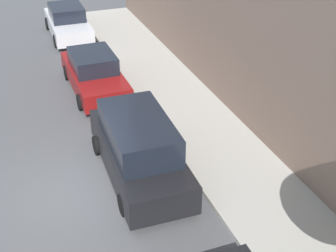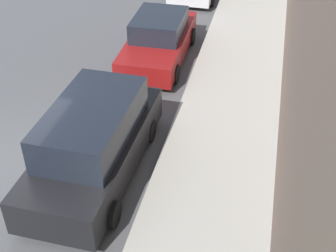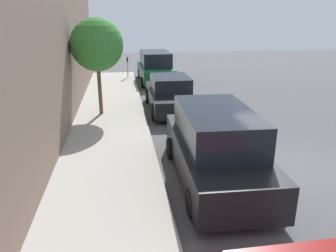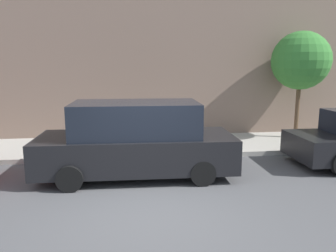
{
  "view_description": "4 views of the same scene",
  "coord_description": "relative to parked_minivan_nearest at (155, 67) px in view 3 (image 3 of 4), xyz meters",
  "views": [
    {
      "loc": [
        -1.0,
        -10.52,
        8.35
      ],
      "look_at": [
        3.32,
        0.97,
        1.0
      ],
      "focal_mm": 50.0,
      "sensor_mm": 36.0,
      "label": 1
    },
    {
      "loc": [
        5.73,
        -7.68,
        7.52
      ],
      "look_at": [
        3.69,
        1.11,
        1.0
      ],
      "focal_mm": 50.0,
      "sensor_mm": 36.0,
      "label": 2
    },
    {
      "loc": [
        4.44,
        7.62,
        4.09
      ],
      "look_at": [
        3.14,
        -1.3,
        1.0
      ],
      "focal_mm": 35.0,
      "sensor_mm": 36.0,
      "label": 3
    },
    {
      "loc": [
        -5.95,
        0.42,
        2.8
      ],
      "look_at": [
        3.63,
        -0.77,
        1.0
      ],
      "focal_mm": 35.0,
      "sensor_mm": 36.0,
      "label": 4
    }
  ],
  "objects": [
    {
      "name": "parked_minivan_nearest",
      "position": [
        0.0,
        0.0,
        0.0
      ],
      "size": [
        2.02,
        4.93,
        1.9
      ],
      "color": "#14512D",
      "rests_on": "ground_plane"
    },
    {
      "name": "ground_plane",
      "position": [
        -2.25,
        12.85,
        -0.92
      ],
      "size": [
        60.0,
        60.0,
        0.0
      ],
      "primitive_type": "plane",
      "color": "#515154"
    },
    {
      "name": "street_tree",
      "position": [
        3.05,
        7.09,
        2.03
      ],
      "size": [
        2.07,
        2.07,
        3.85
      ],
      "color": "brown",
      "rests_on": "sidewalk"
    },
    {
      "name": "sidewalk",
      "position": [
        2.67,
        12.85,
        -0.85
      ],
      "size": [
        2.83,
        32.0,
        0.15
      ],
      "color": "#B2ADA3",
      "rests_on": "ground_plane"
    },
    {
      "name": "parking_meter_near",
      "position": [
        1.7,
        -1.13,
        0.06
      ],
      "size": [
        0.11,
        0.15,
        1.35
      ],
      "color": "#ADADB2",
      "rests_on": "sidewalk"
    },
    {
      "name": "parked_sedan_second",
      "position": [
        0.05,
        6.48,
        -0.2
      ],
      "size": [
        1.92,
        4.51,
        1.54
      ],
      "color": "black",
      "rests_on": "ground_plane"
    },
    {
      "name": "parked_minivan_third",
      "position": [
        -0.1,
        13.08,
        0.0
      ],
      "size": [
        2.03,
        4.95,
        1.9
      ],
      "color": "black",
      "rests_on": "ground_plane"
    }
  ]
}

